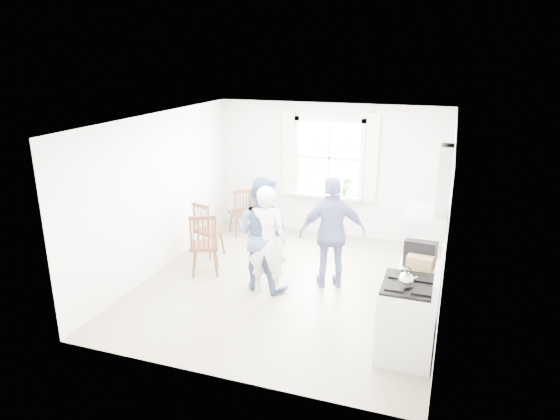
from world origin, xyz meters
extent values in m
cube|color=gray|center=(0.00, 0.00, -0.01)|extent=(4.62, 5.12, 0.02)
cube|color=silver|center=(0.00, 2.52, 1.30)|extent=(4.62, 0.04, 2.64)
cube|color=silver|center=(0.00, -2.52, 1.30)|extent=(4.62, 0.04, 2.64)
cube|color=silver|center=(-2.27, 0.00, 1.30)|extent=(0.04, 5.12, 2.64)
cube|color=silver|center=(2.27, 0.00, 1.30)|extent=(0.04, 5.12, 2.64)
cube|color=white|center=(0.00, 0.00, 2.61)|extent=(4.62, 5.12, 0.02)
cube|color=white|center=(0.00, 2.48, 1.55)|extent=(1.20, 0.02, 1.40)
cube|color=white|center=(0.00, 2.46, 2.29)|extent=(1.38, 0.09, 0.09)
cube|color=white|center=(0.00, 2.46, 0.81)|extent=(1.38, 0.09, 0.09)
cube|color=white|center=(-0.65, 2.46, 1.55)|extent=(0.09, 0.09, 1.58)
cube|color=white|center=(0.65, 2.46, 1.55)|extent=(0.09, 0.09, 1.58)
cube|color=white|center=(0.00, 2.38, 0.82)|extent=(1.38, 0.24, 0.06)
cube|color=#F9EDCD|center=(-0.82, 2.44, 1.60)|extent=(0.24, 0.05, 1.70)
cube|color=#F9EDCD|center=(0.82, 2.44, 1.60)|extent=(0.24, 0.05, 1.70)
cube|color=white|center=(2.02, -1.35, 1.74)|extent=(0.45, 0.76, 0.18)
cube|color=white|center=(2.17, -1.35, 2.21)|extent=(0.14, 0.30, 0.76)
cube|color=slate|center=(-1.40, 2.33, 0.40)|extent=(0.40, 0.30, 0.80)
cube|color=silver|center=(1.91, -1.35, 0.46)|extent=(0.65, 0.76, 0.92)
cube|color=black|center=(1.91, -1.35, 0.94)|extent=(0.61, 0.72, 0.03)
cube|color=silver|center=(2.20, -1.35, 1.02)|extent=(0.06, 0.76, 0.20)
cylinder|color=silver|center=(1.56, -1.35, 0.70)|extent=(0.02, 0.61, 0.02)
sphere|color=silver|center=(1.87, -1.45, 1.04)|extent=(0.18, 0.18, 0.18)
cylinder|color=silver|center=(1.87, -1.45, 0.99)|extent=(0.16, 0.16, 0.04)
torus|color=black|center=(1.87, -1.45, 1.15)|extent=(0.11, 0.05, 0.11)
cube|color=white|center=(1.98, -0.65, 0.45)|extent=(0.50, 0.55, 0.90)
cube|color=black|center=(1.97, -0.61, 0.99)|extent=(0.42, 0.38, 0.18)
cube|color=black|center=(1.97, -0.61, 1.16)|extent=(0.42, 0.38, 0.16)
cube|color=#A3874F|center=(1.98, -0.83, 1.00)|extent=(0.34, 0.27, 0.20)
cube|color=#4D2A18|center=(-1.64, 1.88, 0.44)|extent=(0.57, 0.57, 0.05)
cube|color=#4D2A18|center=(-1.51, 1.75, 0.71)|extent=(0.32, 0.32, 0.53)
cylinder|color=#4D2A18|center=(-1.64, 1.88, 0.21)|extent=(0.04, 0.04, 0.42)
cube|color=#4D2A18|center=(-1.73, 0.69, 0.46)|extent=(0.54, 0.53, 0.05)
cube|color=#4D2A18|center=(-1.79, 0.51, 0.74)|extent=(0.40, 0.20, 0.55)
cylinder|color=#4D2A18|center=(-1.73, 0.69, 0.22)|extent=(0.04, 0.04, 0.44)
cube|color=#4D2A18|center=(-1.46, -0.03, 0.49)|extent=(0.59, 0.58, 0.05)
cube|color=#4D2A18|center=(-1.37, -0.21, 0.78)|extent=(0.42, 0.24, 0.58)
cylinder|color=#4D2A18|center=(-1.46, -0.03, 0.23)|extent=(0.04, 0.04, 0.46)
imported|color=silver|center=(-0.25, -0.37, 0.85)|extent=(0.69, 0.69, 1.70)
imported|color=#4C5F8E|center=(-0.37, -0.21, 0.89)|extent=(1.01, 1.01, 1.78)
imported|color=navy|center=(0.62, 0.20, 0.87)|extent=(1.33, 1.33, 1.75)
imported|color=#306E37|center=(0.38, 2.36, 1.03)|extent=(0.22, 0.22, 0.37)
camera|label=1|loc=(2.20, -6.82, 3.53)|focal=32.00mm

